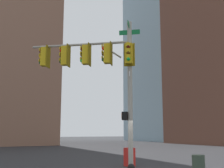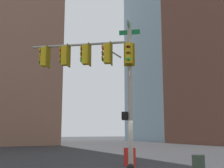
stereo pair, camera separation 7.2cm
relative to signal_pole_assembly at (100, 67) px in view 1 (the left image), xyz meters
name	(u,v)px [view 1 (the left image)]	position (x,y,z in m)	size (l,w,h in m)	color
signal_pole_assembly	(100,67)	(0.00, 0.00, 0.00)	(4.58, 3.79, 7.49)	#9E998C
litter_bin	(199,166)	(3.50, -2.94, -4.72)	(0.56, 0.56, 0.95)	#384738
newspaper_box	(129,157)	(2.80, 1.88, -4.67)	(0.44, 0.56, 1.05)	red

